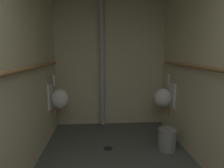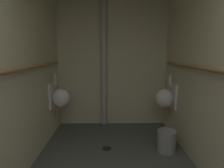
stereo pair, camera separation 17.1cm
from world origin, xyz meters
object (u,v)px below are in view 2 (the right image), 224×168
at_px(standpipe_back_wall, 104,59).
at_px(urinal_right_mid, 166,98).
at_px(waste_bin, 166,141).
at_px(urinal_left_mid, 60,97).
at_px(floor_drain, 107,148).

bearing_deg(standpipe_back_wall, urinal_right_mid, -23.30).
distance_m(urinal_right_mid, waste_bin, 0.79).
distance_m(urinal_left_mid, floor_drain, 1.20).
xyz_separation_m(urinal_left_mid, waste_bin, (1.72, -0.63, -0.52)).
height_order(urinal_left_mid, waste_bin, urinal_left_mid).
distance_m(urinal_left_mid, urinal_right_mid, 1.86).
bearing_deg(urinal_right_mid, waste_bin, -103.07).
bearing_deg(urinal_right_mid, standpipe_back_wall, 156.70).
relative_size(urinal_right_mid, standpipe_back_wall, 0.29).
bearing_deg(standpipe_back_wall, floor_drain, -86.04).
relative_size(urinal_left_mid, waste_bin, 2.28).
xyz_separation_m(urinal_left_mid, urinal_right_mid, (1.86, -0.05, 0.00)).
height_order(standpipe_back_wall, floor_drain, standpipe_back_wall).
height_order(standpipe_back_wall, waste_bin, standpipe_back_wall).
distance_m(urinal_right_mid, floor_drain, 1.33).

